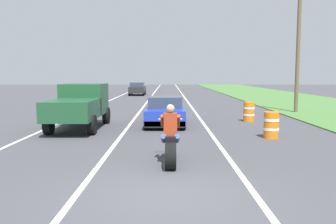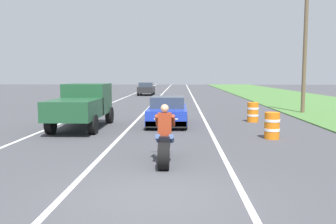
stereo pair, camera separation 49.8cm
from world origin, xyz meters
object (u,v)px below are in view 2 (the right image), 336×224
motorcycle_with_rider (165,142)px  construction_barrel_mid (253,112)px  pickup_truck_left_lane_dark_green (82,104)px  construction_barrel_nearest (272,125)px  distant_car_far_ahead (146,89)px  sports_car_blue (168,112)px

motorcycle_with_rider → construction_barrel_mid: (4.10, 8.77, -0.09)m
pickup_truck_left_lane_dark_green → construction_barrel_nearest: pickup_truck_left_lane_dark_green is taller
motorcycle_with_rider → distant_car_far_ahead: bearing=96.4°
motorcycle_with_rider → pickup_truck_left_lane_dark_green: size_ratio=0.46×
construction_barrel_nearest → pickup_truck_left_lane_dark_green: bearing=163.1°
pickup_truck_left_lane_dark_green → construction_barrel_mid: pickup_truck_left_lane_dark_green is taller
distant_car_far_ahead → pickup_truck_left_lane_dark_green: bearing=-90.7°
motorcycle_with_rider → distant_car_far_ahead: size_ratio=0.55×
construction_barrel_nearest → distant_car_far_ahead: distant_car_far_ahead is taller
motorcycle_with_rider → construction_barrel_mid: size_ratio=2.21×
pickup_truck_left_lane_dark_green → construction_barrel_mid: size_ratio=4.80×
sports_car_blue → construction_barrel_nearest: size_ratio=4.30×
motorcycle_with_rider → distant_car_far_ahead: (-3.65, 32.40, 0.18)m
motorcycle_with_rider → construction_barrel_mid: 9.68m
sports_car_blue → construction_barrel_mid: size_ratio=4.30×
motorcycle_with_rider → construction_barrel_nearest: (3.86, 3.93, -0.09)m
pickup_truck_left_lane_dark_green → construction_barrel_nearest: size_ratio=4.80×
sports_car_blue → distant_car_far_ahead: size_ratio=1.08×
motorcycle_with_rider → sports_car_blue: (-0.20, 7.61, 0.04)m
motorcycle_with_rider → sports_car_blue: 7.61m
pickup_truck_left_lane_dark_green → construction_barrel_mid: (8.09, 2.45, -0.60)m
construction_barrel_mid → motorcycle_with_rider: bearing=-115.1°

